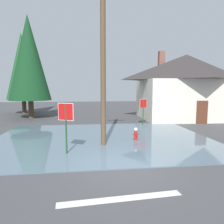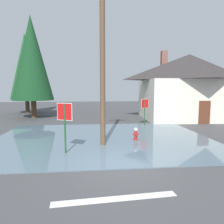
# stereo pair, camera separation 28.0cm
# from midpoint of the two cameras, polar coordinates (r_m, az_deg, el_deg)

# --- Properties ---
(ground_plane) EXTENTS (80.00, 80.00, 0.10)m
(ground_plane) POSITION_cam_midpoint_polar(r_m,az_deg,el_deg) (8.45, 4.08, -15.04)
(ground_plane) COLOR #424244
(flood_puddle) EXTENTS (12.96, 9.79, 0.04)m
(flood_puddle) POSITION_cam_midpoint_polar(r_m,az_deg,el_deg) (12.68, -2.05, -7.29)
(flood_puddle) COLOR slate
(flood_puddle) RESTS_ON ground
(lane_stop_bar) EXTENTS (3.54, 0.56, 0.01)m
(lane_stop_bar) POSITION_cam_midpoint_polar(r_m,az_deg,el_deg) (6.23, 2.42, -22.83)
(lane_stop_bar) COLOR silver
(lane_stop_bar) RESTS_ON ground
(stop_sign_near) EXTENTS (0.72, 0.38, 2.39)m
(stop_sign_near) POSITION_cam_midpoint_polar(r_m,az_deg,el_deg) (9.71, -12.12, -1.50)
(stop_sign_near) COLOR #1E4C28
(stop_sign_near) RESTS_ON ground
(fire_hydrant) EXTENTS (0.38, 0.33, 0.76)m
(fire_hydrant) POSITION_cam_midpoint_polar(r_m,az_deg,el_deg) (12.27, 7.25, -6.11)
(fire_hydrant) COLOR #AD231E
(fire_hydrant) RESTS_ON ground
(utility_pole) EXTENTS (1.60, 0.28, 8.68)m
(utility_pole) POSITION_cam_midpoint_polar(r_m,az_deg,el_deg) (10.96, -1.88, 14.21)
(utility_pole) COLOR brown
(utility_pole) RESTS_ON ground
(stop_sign_far) EXTENTS (0.68, 0.34, 2.17)m
(stop_sign_far) POSITION_cam_midpoint_polar(r_m,az_deg,el_deg) (17.23, 9.49, 1.48)
(stop_sign_far) COLOR #1E4C28
(stop_sign_far) RESTS_ON ground
(house) EXTENTS (9.74, 7.79, 6.91)m
(house) POSITION_cam_midpoint_polar(r_m,az_deg,el_deg) (22.32, 20.66, 6.86)
(house) COLOR silver
(house) RESTS_ON ground
(pine_tree_tall_left) EXTENTS (4.12, 4.12, 10.29)m
(pine_tree_tall_left) POSITION_cam_midpoint_polar(r_m,az_deg,el_deg) (22.88, -20.96, 13.69)
(pine_tree_tall_left) COLOR #4C3823
(pine_tree_tall_left) RESTS_ON ground
(pine_tree_mid_left) EXTENTS (3.83, 3.83, 9.58)m
(pine_tree_mid_left) POSITION_cam_midpoint_polar(r_m,az_deg,el_deg) (27.50, -22.47, 11.49)
(pine_tree_mid_left) COLOR #4C3823
(pine_tree_mid_left) RESTS_ON ground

